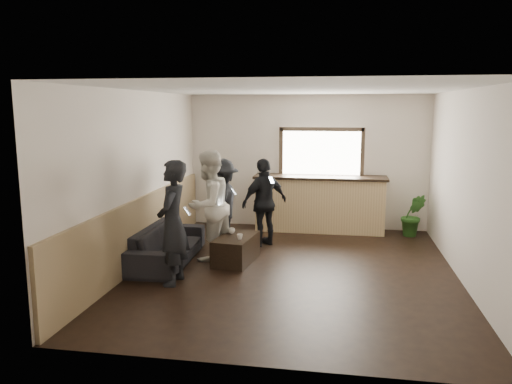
% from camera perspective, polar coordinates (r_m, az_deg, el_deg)
% --- Properties ---
extents(ground, '(5.00, 6.00, 0.01)m').
position_cam_1_polar(ground, '(7.96, 4.17, -8.95)').
color(ground, black).
extents(room_shell, '(5.01, 6.01, 2.80)m').
position_cam_1_polar(room_shell, '(7.72, -1.15, 1.71)').
color(room_shell, silver).
rests_on(room_shell, ground).
extents(bar_counter, '(2.70, 0.68, 2.13)m').
position_cam_1_polar(bar_counter, '(10.39, 7.30, -0.94)').
color(bar_counter, tan).
rests_on(bar_counter, ground).
extents(sofa, '(0.85, 2.04, 0.59)m').
position_cam_1_polar(sofa, '(8.43, -10.11, -5.91)').
color(sofa, black).
rests_on(sofa, ground).
extents(coffee_table, '(0.66, 1.04, 0.43)m').
position_cam_1_polar(coffee_table, '(8.32, -2.30, -6.53)').
color(coffee_table, black).
rests_on(coffee_table, ground).
extents(cup_a, '(0.16, 0.16, 0.09)m').
position_cam_1_polar(cup_a, '(8.43, -2.82, -4.46)').
color(cup_a, silver).
rests_on(cup_a, coffee_table).
extents(cup_b, '(0.11, 0.11, 0.09)m').
position_cam_1_polar(cup_b, '(8.06, -1.86, -5.13)').
color(cup_b, silver).
rests_on(cup_b, coffee_table).
extents(potted_plant, '(0.48, 0.40, 0.85)m').
position_cam_1_polar(potted_plant, '(10.36, 17.51, -2.54)').
color(potted_plant, '#2D6623').
rests_on(potted_plant, ground).
extents(person_a, '(0.49, 0.67, 1.80)m').
position_cam_1_polar(person_a, '(7.25, -9.50, -3.50)').
color(person_a, black).
rests_on(person_a, ground).
extents(person_b, '(1.00, 1.10, 1.84)m').
position_cam_1_polar(person_b, '(8.36, -5.44, -1.53)').
color(person_b, silver).
rests_on(person_b, ground).
extents(person_c, '(0.65, 1.08, 1.63)m').
position_cam_1_polar(person_c, '(9.07, -3.86, -1.31)').
color(person_c, black).
rests_on(person_c, ground).
extents(person_d, '(0.96, 0.93, 1.62)m').
position_cam_1_polar(person_d, '(9.18, 0.98, -1.18)').
color(person_d, black).
rests_on(person_d, ground).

